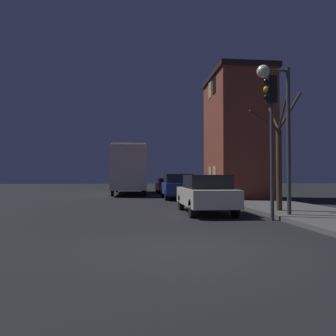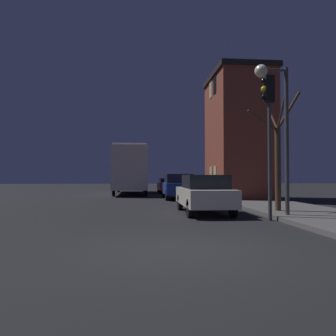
# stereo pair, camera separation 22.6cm
# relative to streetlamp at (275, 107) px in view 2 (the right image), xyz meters

# --- Properties ---
(ground_plane) EXTENTS (120.00, 120.00, 0.00)m
(ground_plane) POSITION_rel_streetlamp_xyz_m (-3.81, -4.28, -3.86)
(ground_plane) COLOR black
(brick_building) EXTENTS (3.56, 5.40, 7.93)m
(brick_building) POSITION_rel_streetlamp_xyz_m (1.71, 9.61, 0.27)
(brick_building) COLOR brown
(brick_building) RESTS_ON sidewalk
(streetlamp) EXTENTS (1.19, 0.44, 5.17)m
(streetlamp) POSITION_rel_streetlamp_xyz_m (0.00, 0.00, 0.00)
(streetlamp) COLOR #38383A
(streetlamp) RESTS_ON sidewalk
(traffic_light) EXTENTS (0.43, 0.24, 4.81)m
(traffic_light) POSITION_rel_streetlamp_xyz_m (-0.39, -0.41, -0.43)
(traffic_light) COLOR #38383A
(traffic_light) RESTS_ON ground
(bare_tree) EXTENTS (2.04, 2.01, 4.55)m
(bare_tree) POSITION_rel_streetlamp_xyz_m (0.67, 1.30, -1.62)
(bare_tree) COLOR #473323
(bare_tree) RESTS_ON sidewalk
(bus) EXTENTS (2.58, 9.76, 3.81)m
(bus) POSITION_rel_streetlamp_xyz_m (-5.31, 16.69, -1.60)
(bus) COLOR beige
(bus) RESTS_ON ground
(car_near_lane) EXTENTS (1.73, 4.19, 1.51)m
(car_near_lane) POSITION_rel_streetlamp_xyz_m (-2.10, 1.89, -3.06)
(car_near_lane) COLOR beige
(car_near_lane) RESTS_ON ground
(car_mid_lane) EXTENTS (1.87, 4.03, 1.61)m
(car_mid_lane) POSITION_rel_streetlamp_xyz_m (-2.13, 10.10, -3.01)
(car_mid_lane) COLOR navy
(car_mid_lane) RESTS_ON ground
(car_far_lane) EXTENTS (1.77, 4.51, 1.30)m
(car_far_lane) POSITION_rel_streetlamp_xyz_m (-2.04, 17.81, -3.17)
(car_far_lane) COLOR #B21E19
(car_far_lane) RESTS_ON ground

